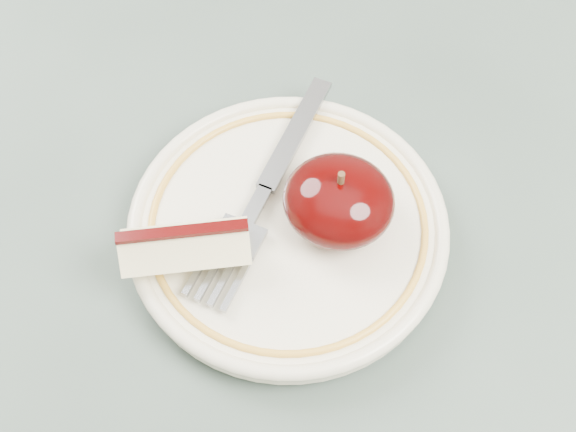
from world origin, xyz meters
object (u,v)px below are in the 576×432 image
(table, at_px, (232,238))
(plate, at_px, (288,228))
(fork, at_px, (264,190))
(apple_half, at_px, (339,201))

(table, distance_m, plate, 0.12)
(table, xyz_separation_m, plate, (0.05, -0.03, 0.10))
(fork, bearing_deg, plate, -121.73)
(table, bearing_deg, apple_half, -14.57)
(fork, bearing_deg, apple_half, -86.99)
(table, distance_m, apple_half, 0.15)
(apple_half, xyz_separation_m, fork, (-0.05, 0.00, -0.01))
(plate, height_order, fork, fork)
(apple_half, relative_size, fork, 0.38)
(apple_half, bearing_deg, fork, 177.21)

